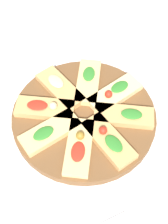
# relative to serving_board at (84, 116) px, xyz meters

# --- Properties ---
(ground_plane) EXTENTS (3.00, 3.00, 0.00)m
(ground_plane) POSITION_rel_serving_board_xyz_m (0.00, 0.00, -0.01)
(ground_plane) COLOR white
(serving_board) EXTENTS (0.42, 0.42, 0.03)m
(serving_board) POSITION_rel_serving_board_xyz_m (0.00, 0.00, 0.00)
(serving_board) COLOR brown
(serving_board) RESTS_ON ground_plane
(focaccia_slice_0) EXTENTS (0.16, 0.17, 0.03)m
(focaccia_slice_0) POSITION_rel_serving_board_xyz_m (0.08, 0.09, 0.02)
(focaccia_slice_0) COLOR tan
(focaccia_slice_0) RESTS_ON serving_board
(focaccia_slice_1) EXTENTS (0.07, 0.17, 0.04)m
(focaccia_slice_1) POSITION_rel_serving_board_xyz_m (-0.00, 0.11, 0.02)
(focaccia_slice_1) COLOR #E5C689
(focaccia_slice_1) RESTS_ON serving_board
(focaccia_slice_2) EXTENTS (0.17, 0.16, 0.03)m
(focaccia_slice_2) POSITION_rel_serving_board_xyz_m (-0.09, 0.08, 0.02)
(focaccia_slice_2) COLOR #DBB775
(focaccia_slice_2) RESTS_ON serving_board
(focaccia_slice_3) EXTENTS (0.17, 0.08, 0.03)m
(focaccia_slice_3) POSITION_rel_serving_board_xyz_m (-0.11, -0.01, 0.02)
(focaccia_slice_3) COLOR tan
(focaccia_slice_3) RESTS_ON serving_board
(focaccia_slice_4) EXTENTS (0.16, 0.17, 0.04)m
(focaccia_slice_4) POSITION_rel_serving_board_xyz_m (-0.08, -0.08, 0.02)
(focaccia_slice_4) COLOR tan
(focaccia_slice_4) RESTS_ON serving_board
(focaccia_slice_5) EXTENTS (0.07, 0.17, 0.03)m
(focaccia_slice_5) POSITION_rel_serving_board_xyz_m (-0.00, -0.12, 0.02)
(focaccia_slice_5) COLOR #DBB775
(focaccia_slice_5) RESTS_ON serving_board
(focaccia_slice_6) EXTENTS (0.17, 0.16, 0.04)m
(focaccia_slice_6) POSITION_rel_serving_board_xyz_m (0.08, -0.08, 0.02)
(focaccia_slice_6) COLOR #DBB775
(focaccia_slice_6) RESTS_ON serving_board
(focaccia_slice_7) EXTENTS (0.17, 0.07, 0.04)m
(focaccia_slice_7) POSITION_rel_serving_board_xyz_m (0.11, 0.00, 0.02)
(focaccia_slice_7) COLOR tan
(focaccia_slice_7) RESTS_ON serving_board
(plate_left) EXTENTS (0.19, 0.19, 0.02)m
(plate_left) POSITION_rel_serving_board_xyz_m (-0.37, 0.14, -0.00)
(plate_left) COLOR white
(plate_left) RESTS_ON ground_plane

